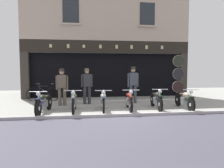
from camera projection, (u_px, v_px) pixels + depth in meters
ground at (133, 125)px, 6.59m from camera, size 21.76×22.00×0.18m
shop_facade at (105, 67)px, 14.33m from camera, size 10.06×4.42×6.61m
motorcycle_far_left at (44, 102)px, 8.11m from camera, size 0.62×2.03×0.91m
motorcycle_left at (74, 101)px, 8.27m from camera, size 0.62×2.02×0.93m
motorcycle_center_left at (103, 101)px, 8.53m from camera, size 0.62×1.96×0.91m
motorcycle_center at (129, 100)px, 8.64m from camera, size 0.62×2.07×0.91m
motorcycle_center_right at (156, 99)px, 8.92m from camera, size 0.62×2.01×0.91m
motorcycle_right at (184, 99)px, 8.94m from camera, size 0.62×2.01×0.89m
salesman_left at (62, 85)px, 9.72m from camera, size 0.56×0.35×1.70m
shopkeeper_center at (87, 84)px, 10.18m from camera, size 0.55×0.32×1.70m
salesman_right at (133, 83)px, 10.39m from camera, size 0.56×0.36×1.79m
tyre_sign_pole at (178, 74)px, 11.22m from camera, size 0.62×0.06×2.40m
advert_board_near at (75, 69)px, 12.50m from camera, size 0.79×0.03×1.11m
leaning_bicycle at (43, 94)px, 11.16m from camera, size 1.72×0.50×0.95m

